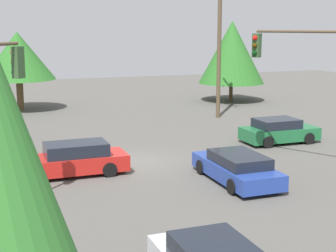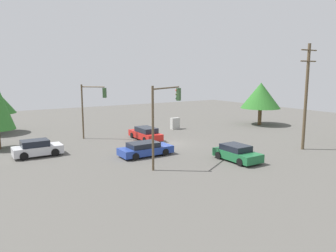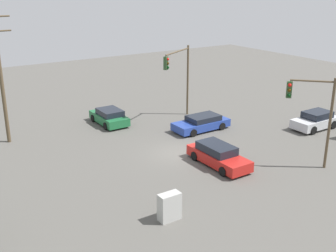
# 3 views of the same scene
# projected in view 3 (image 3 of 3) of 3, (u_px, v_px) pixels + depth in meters

# --- Properties ---
(ground_plane) EXTENTS (80.00, 80.00, 0.00)m
(ground_plane) POSITION_uv_depth(u_px,v_px,m) (180.00, 153.00, 30.01)
(ground_plane) COLOR #54514C
(sedan_green) EXTENTS (2.05, 4.11, 1.33)m
(sedan_green) POSITION_uv_depth(u_px,v_px,m) (109.00, 117.00, 36.02)
(sedan_green) COLOR #1E6638
(sedan_green) RESTS_ON ground_plane
(sedan_red) EXTENTS (1.93, 4.79, 1.40)m
(sedan_red) POSITION_uv_depth(u_px,v_px,m) (218.00, 155.00, 27.94)
(sedan_red) COLOR red
(sedan_red) RESTS_ON ground_plane
(sedan_blue) EXTENTS (4.75, 2.05, 1.23)m
(sedan_blue) POSITION_uv_depth(u_px,v_px,m) (202.00, 123.00, 34.57)
(sedan_blue) COLOR #233D93
(sedan_blue) RESTS_ON ground_plane
(sedan_silver) EXTENTS (4.10, 1.96, 1.46)m
(sedan_silver) POSITION_uv_depth(u_px,v_px,m) (315.00, 120.00, 34.88)
(sedan_silver) COLOR silver
(sedan_silver) RESTS_ON ground_plane
(traffic_signal_main) EXTENTS (4.08, 2.55, 6.33)m
(traffic_signal_main) POSITION_uv_depth(u_px,v_px,m) (180.00, 71.00, 35.98)
(traffic_signal_main) COLOR brown
(traffic_signal_main) RESTS_ON ground_plane
(traffic_signal_cross) EXTENTS (2.20, 2.24, 6.00)m
(traffic_signal_cross) POSITION_uv_depth(u_px,v_px,m) (313.00, 107.00, 26.62)
(traffic_signal_cross) COLOR brown
(traffic_signal_cross) RESTS_ON ground_plane
(utility_pole_tall) EXTENTS (2.20, 0.28, 9.91)m
(utility_pole_tall) POSITION_uv_depth(u_px,v_px,m) (1.00, 74.00, 30.48)
(utility_pole_tall) COLOR brown
(utility_pole_tall) RESTS_ON ground_plane
(electrical_cabinet) EXTENTS (1.15, 0.59, 1.48)m
(electrical_cabinet) POSITION_uv_depth(u_px,v_px,m) (169.00, 207.00, 21.41)
(electrical_cabinet) COLOR #B2B2AD
(electrical_cabinet) RESTS_ON ground_plane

